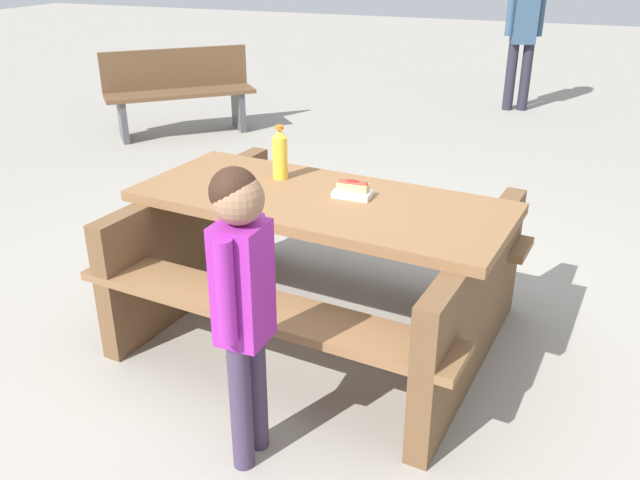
{
  "coord_description": "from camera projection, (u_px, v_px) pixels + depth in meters",
  "views": [
    {
      "loc": [
        1.1,
        -2.77,
        1.87
      ],
      "look_at": [
        0.0,
        0.0,
        0.52
      ],
      "focal_mm": 37.46,
      "sensor_mm": 36.0,
      "label": 1
    }
  ],
  "objects": [
    {
      "name": "hotdog_tray",
      "position": [
        353.0,
        190.0,
        3.17
      ],
      "size": [
        0.18,
        0.11,
        0.08
      ],
      "color": "white",
      "rests_on": "picnic_table"
    },
    {
      "name": "child_in_coat",
      "position": [
        242.0,
        285.0,
        2.34
      ],
      "size": [
        0.19,
        0.3,
        1.19
      ],
      "color": "#3F334C",
      "rests_on": "ground"
    },
    {
      "name": "park_bench_near",
      "position": [
        179.0,
        90.0,
        6.86
      ],
      "size": [
        1.37,
        1.32,
        0.85
      ],
      "color": "brown",
      "rests_on": "ground"
    },
    {
      "name": "picnic_table",
      "position": [
        320.0,
        255.0,
        3.3
      ],
      "size": [
        1.94,
        1.58,
        0.75
      ],
      "color": "brown",
      "rests_on": "ground"
    },
    {
      "name": "ground_plane",
      "position": [
        320.0,
        331.0,
        3.48
      ],
      "size": [
        30.0,
        30.0,
        0.0
      ],
      "primitive_type": "plane",
      "color": "gray",
      "rests_on": "ground"
    },
    {
      "name": "soda_bottle",
      "position": [
        280.0,
        154.0,
        3.37
      ],
      "size": [
        0.08,
        0.08,
        0.28
      ],
      "color": "yellow",
      "rests_on": "picnic_table"
    },
    {
      "name": "bystander_adult",
      "position": [
        526.0,
        14.0,
        7.56
      ],
      "size": [
        0.41,
        0.3,
        1.71
      ],
      "color": "#262633",
      "rests_on": "ground"
    }
  ]
}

